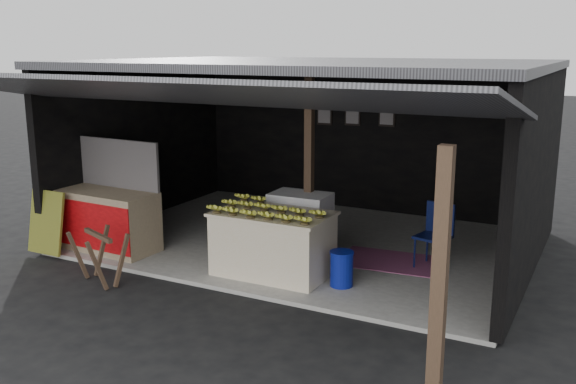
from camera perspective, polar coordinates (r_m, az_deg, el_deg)
The scene contains 13 objects.
ground at distance 8.77m, azimuth -5.44°, elevation -8.92°, with size 80.00×80.00×0.00m, color black.
concrete_slab at distance 10.81m, azimuth 1.78°, elevation -4.43°, with size 7.00×5.00×0.06m, color gray.
shophouse at distance 10.67m, azimuth 2.60°, elevation 6.69°, with size 7.40×7.29×3.02m.
banana_table at distance 9.12m, azimuth -1.34°, elevation -4.57°, with size 1.64×1.02×0.90m.
banana_pile at distance 8.97m, azimuth -1.36°, elevation -1.28°, with size 1.51×0.91×0.18m, color gold, non-canonical shape.
white_crate at distance 9.89m, azimuth 1.10°, elevation -2.92°, with size 0.91×0.63×0.99m.
neighbor_stall at distance 10.62m, azimuth -15.81°, elevation -2.17°, with size 1.71×0.82×1.74m.
green_signboard at distance 10.70m, azimuth -20.70°, elevation -2.53°, with size 0.66×0.04×1.00m, color black.
sawhorse at distance 9.28m, azimuth -16.44°, elevation -5.13°, with size 0.84×0.83×0.73m.
water_barrel at distance 8.76m, azimuth 4.79°, elevation -6.90°, with size 0.31×0.31×0.46m, color navy.
plastic_chair at distance 9.64m, azimuth 13.05°, elevation -3.28°, with size 0.54×0.54×0.95m.
magenta_rug at distance 9.88m, azimuth 9.10°, elevation -6.08°, with size 1.50×1.00×0.01m, color #781A60.
picture_frames at distance 12.66m, azimuth 5.91°, elevation 6.83°, with size 1.62×0.04×0.46m.
Camera 1 is at (4.47, -6.81, 3.24)m, focal length 40.00 mm.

